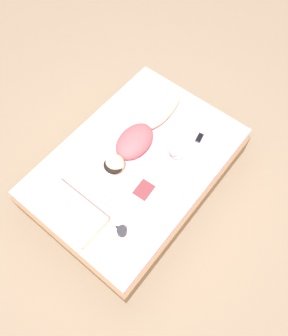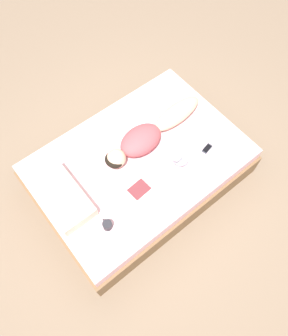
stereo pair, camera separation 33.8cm
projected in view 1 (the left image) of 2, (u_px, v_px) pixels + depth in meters
ground_plane at (137, 179)px, 3.92m from camera, size 12.00×12.00×0.00m
bed at (137, 170)px, 3.71m from camera, size 1.59×2.27×0.49m
person at (142, 133)px, 3.53m from camera, size 0.36×1.34×0.20m
open_magazine at (154, 196)px, 3.29m from camera, size 0.51×0.32×0.01m
coffee_mug at (122, 231)px, 3.07m from camera, size 0.13×0.09×0.09m
cell_phone at (199, 138)px, 3.61m from camera, size 0.09×0.14×0.01m
plush_toy at (177, 152)px, 3.41m from camera, size 0.18×0.20×0.24m
pillow at (70, 213)px, 3.13m from camera, size 0.68×0.37×0.14m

